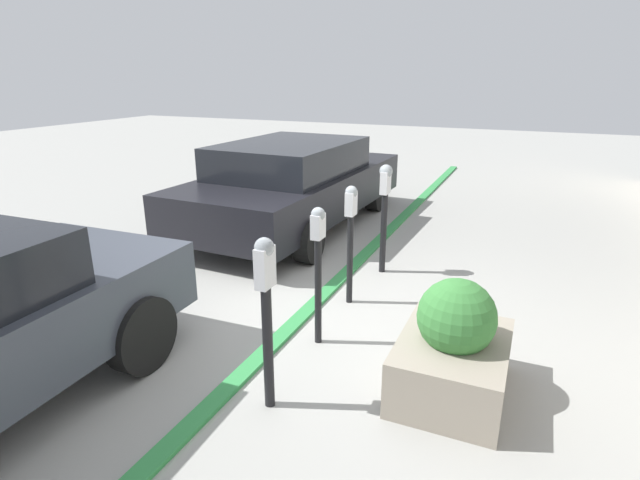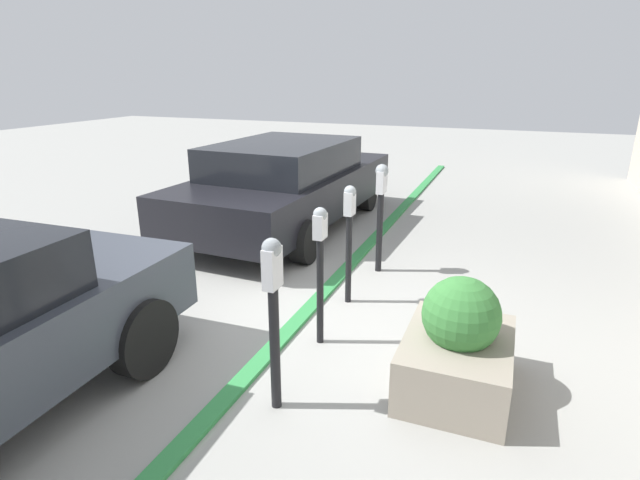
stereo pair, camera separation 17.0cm
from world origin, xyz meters
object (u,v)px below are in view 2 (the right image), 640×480
Objects in this scene: parking_meter_nearest at (273,302)px; parked_car_middle at (287,183)px; parking_meter_middle at (349,226)px; planter_box at (458,347)px; parking_meter_fourth at (381,200)px; parking_meter_second at (320,256)px.

parking_meter_nearest is 0.28× the size of parked_car_middle.
parking_meter_middle reaches higher than planter_box.
planter_box is at bearing -150.79° from parking_meter_fourth.
parking_meter_middle is at bearing 2.17° from parking_meter_second.
parking_meter_second and parking_meter_middle have the same top height.
parked_car_middle is (2.38, 1.86, -0.14)m from parking_meter_middle.
planter_box is (-0.29, -1.30, -0.50)m from parking_meter_second.
parking_meter_middle is at bearing -139.87° from parked_car_middle.
parking_meter_nearest reaches higher than parking_meter_second.
parking_meter_second is at bearing 178.96° from parking_meter_fourth.
parking_meter_middle is 1.89m from planter_box.
parking_meter_second is 1.00× the size of parking_meter_middle.
parking_meter_fourth reaches higher than planter_box.
parking_meter_nearest is 1.22× the size of planter_box.
parking_meter_second is at bearing -148.22° from parked_car_middle.
planter_box is 0.23× the size of parked_car_middle.
parked_car_middle reaches higher than parking_meter_fourth.
parked_car_middle is (4.36, 1.94, -0.15)m from parking_meter_nearest.
parking_meter_middle is 3.03m from parked_car_middle.
parked_car_middle reaches higher than parking_meter_middle.
planter_box is (-1.24, -1.34, -0.51)m from parking_meter_middle.
parking_meter_fourth is 2.37m from parked_car_middle.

